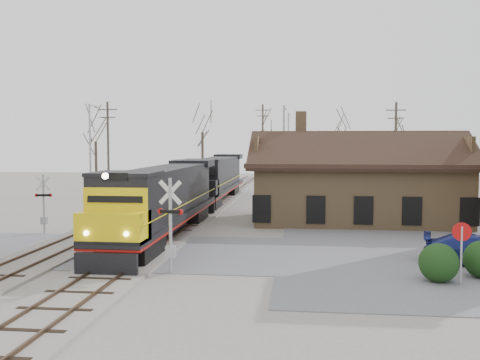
{
  "coord_description": "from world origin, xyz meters",
  "views": [
    {
      "loc": [
        8.06,
        -26.44,
        5.59
      ],
      "look_at": [
        3.97,
        9.0,
        3.1
      ],
      "focal_mm": 40.0,
      "sensor_mm": 36.0,
      "label": 1
    }
  ],
  "objects_px": {
    "locomotive_lead": "(162,200)",
    "locomotive_trailing": "(216,178)",
    "parked_car": "(478,250)",
    "depot": "(357,188)"
  },
  "relations": [
    {
      "from": "locomotive_lead",
      "to": "locomotive_trailing",
      "type": "relative_size",
      "value": 1.0
    },
    {
      "from": "locomotive_trailing",
      "to": "parked_car",
      "type": "bearing_deg",
      "value": -56.87
    },
    {
      "from": "depot",
      "to": "parked_car",
      "type": "relative_size",
      "value": 3.2
    },
    {
      "from": "locomotive_lead",
      "to": "locomotive_trailing",
      "type": "bearing_deg",
      "value": 90.0
    },
    {
      "from": "parked_car",
      "to": "locomotive_trailing",
      "type": "bearing_deg",
      "value": 46.38
    },
    {
      "from": "locomotive_trailing",
      "to": "depot",
      "type": "bearing_deg",
      "value": -43.71
    },
    {
      "from": "locomotive_lead",
      "to": "parked_car",
      "type": "distance_m",
      "value": 16.96
    },
    {
      "from": "locomotive_lead",
      "to": "parked_car",
      "type": "relative_size",
      "value": 4.08
    },
    {
      "from": "locomotive_lead",
      "to": "parked_car",
      "type": "xyz_separation_m",
      "value": [
        16.12,
        -5.02,
        -1.57
      ]
    },
    {
      "from": "locomotive_lead",
      "to": "parked_car",
      "type": "bearing_deg",
      "value": -17.31
    }
  ]
}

